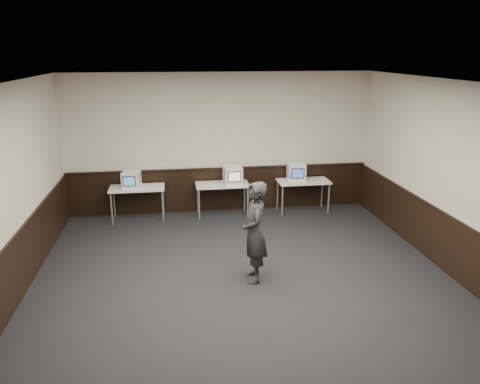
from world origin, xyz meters
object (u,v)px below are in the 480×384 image
Objects in this scene: desk_center at (222,187)px; emac_center at (233,175)px; desk_left at (137,190)px; emac_left at (131,180)px; desk_right at (303,183)px; person at (255,232)px; emac_right at (296,172)px.

emac_center reaches higher than desk_center.
desk_left is 0.28m from emac_left.
emac_left reaches higher than desk_left.
desk_right is 3.67m from person.
desk_center is 1.90m from desk_right.
emac_center is (-1.66, -0.04, 0.27)m from desk_right.
emac_right reaches higher than emac_center.
person is (-1.73, -3.24, 0.16)m from desk_right.
emac_center is at bearing -1.09° from desk_left.
desk_left is 2.65× the size of emac_center.
emac_center reaches higher than desk_right.
desk_left is at bearing -174.28° from emac_right.
emac_right reaches higher than desk_left.
desk_left is at bearing 175.79° from emac_center.
desk_right is 3.92m from emac_left.
desk_center is 0.36m from emac_center.
desk_left is 3.64m from emac_right.
emac_center is 0.97× the size of emac_right.
emac_right is at bearing 0.52° from desk_left.
emac_left is at bearing 176.86° from emac_center.
emac_left is at bearing -179.42° from desk_right.
person is at bearing -57.38° from desk_left.
person is (2.18, -3.20, -0.10)m from emac_left.
emac_right is at bearing -0.30° from emac_center.
emac_right is (1.73, 0.03, 0.27)m from desk_center.
desk_center is 2.58× the size of emac_right.
desk_right is 1.69m from emac_center.
emac_center is at bearing -171.98° from emac_right.
emac_center is at bearing -177.16° from person.
emac_right reaches higher than desk_center.
person is at bearing -118.08° from desk_right.
desk_left is 3.85m from person.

